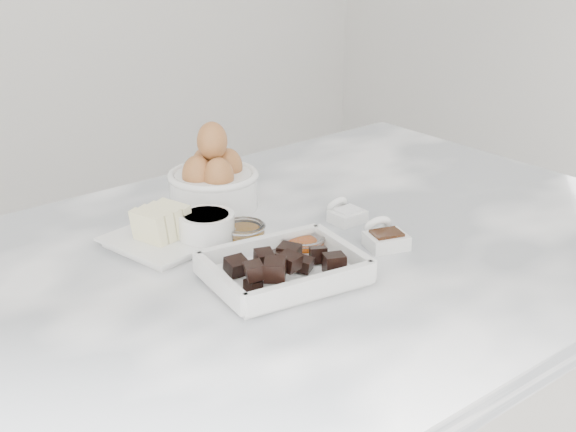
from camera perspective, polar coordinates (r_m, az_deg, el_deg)
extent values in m
cube|color=white|center=(1.16, 0.18, -3.41)|extent=(1.20, 0.80, 0.04)
cube|color=white|center=(1.07, -0.29, -4.27)|extent=(0.21, 0.17, 0.01)
cube|color=white|center=(1.19, -8.69, -1.81)|extent=(0.15, 0.15, 0.01)
cube|color=white|center=(1.18, -8.71, -1.50)|extent=(0.17, 0.17, 0.00)
cylinder|color=white|center=(1.17, -5.80, -0.97)|extent=(0.08, 0.08, 0.05)
cylinder|color=white|center=(1.16, -5.84, -0.10)|extent=(0.07, 0.07, 0.01)
cylinder|color=white|center=(1.31, -5.31, 1.84)|extent=(0.14, 0.14, 0.06)
torus|color=white|center=(1.30, -5.35, 2.92)|extent=(0.15, 0.15, 0.01)
ellipsoid|color=#AD6337|center=(1.32, -4.42, 3.53)|extent=(0.05, 0.05, 0.06)
ellipsoid|color=#AD6337|center=(1.28, -6.36, 2.88)|extent=(0.05, 0.05, 0.06)
ellipsoid|color=#AD6337|center=(1.33, -5.97, 3.55)|extent=(0.05, 0.05, 0.06)
ellipsoid|color=#AD6337|center=(1.27, -4.79, 2.81)|extent=(0.05, 0.05, 0.06)
ellipsoid|color=#AD6337|center=(1.29, -5.42, 5.31)|extent=(0.05, 0.05, 0.06)
cylinder|color=white|center=(1.18, -3.18, -1.27)|extent=(0.06, 0.06, 0.03)
torus|color=white|center=(1.18, -3.20, -0.73)|extent=(0.07, 0.07, 0.01)
cylinder|color=orange|center=(1.18, -3.18, -1.46)|extent=(0.05, 0.05, 0.01)
cylinder|color=white|center=(1.14, 1.05, -2.14)|extent=(0.06, 0.06, 0.03)
torus|color=white|center=(1.13, 1.05, -1.60)|extent=(0.07, 0.07, 0.01)
ellipsoid|color=#E35F06|center=(1.14, 1.05, -2.10)|extent=(0.04, 0.04, 0.02)
cube|color=white|center=(1.17, 7.01, -1.77)|extent=(0.07, 0.06, 0.02)
cube|color=black|center=(1.16, 7.03, -1.21)|extent=(0.05, 0.05, 0.00)
torus|color=white|center=(1.19, 6.40, -0.69)|extent=(0.05, 0.05, 0.04)
cube|color=white|center=(1.25, 4.25, -0.04)|extent=(0.05, 0.04, 0.02)
cube|color=white|center=(1.25, 4.26, 0.44)|extent=(0.04, 0.03, 0.00)
torus|color=white|center=(1.27, 3.48, 0.78)|extent=(0.04, 0.03, 0.04)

